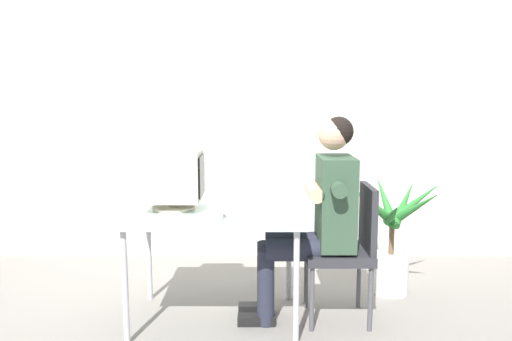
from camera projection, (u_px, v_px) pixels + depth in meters
ground_plane at (216, 319)px, 3.38m from camera, size 12.00×12.00×0.00m
wall_back at (260, 90)px, 4.55m from camera, size 8.00×0.10×3.00m
desk at (214, 218)px, 3.28m from camera, size 1.12×0.80×0.74m
crt_monitor at (173, 177)px, 3.25m from camera, size 0.36×0.34×0.37m
keyboard at (226, 206)px, 3.29m from camera, size 0.17×0.44×0.03m
office_chair at (347, 244)px, 3.32m from camera, size 0.42×0.42×0.89m
person_seated at (318, 212)px, 3.29m from camera, size 0.74×0.59×1.33m
potted_plant at (392, 238)px, 3.78m from camera, size 0.76×0.82×0.86m
desk_mug at (216, 212)px, 2.97m from camera, size 0.08×0.09×0.10m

